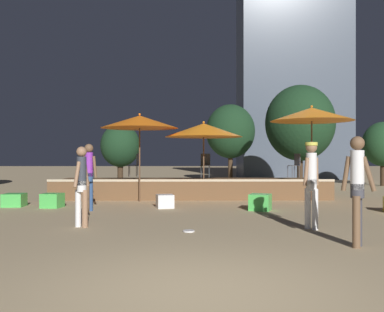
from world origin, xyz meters
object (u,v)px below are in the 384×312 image
object	(u,v)px
cube_seat_0	(260,202)
cube_seat_5	(165,201)
bistro_chair_2	(205,163)
frisbee_disc	(189,231)
cube_seat_1	(14,200)
person_0	(82,183)
bistro_chair_1	(135,163)
background_tree_2	(300,123)
patio_umbrella_0	(140,122)
person_2	(89,173)
cube_seat_4	(52,200)
person_1	(357,185)
patio_umbrella_2	(312,114)
person_3	(311,179)
background_tree_1	(383,144)
background_tree_3	(120,146)
bistro_chair_3	(87,163)
background_tree_0	(230,131)
patio_umbrella_1	(204,130)
bistro_chair_0	(296,163)

from	to	relation	value
cube_seat_0	cube_seat_5	size ratio (longest dim) A/B	1.27
bistro_chair_2	frisbee_disc	size ratio (longest dim) A/B	3.71
cube_seat_1	person_0	distance (m)	4.91
bistro_chair_1	background_tree_2	distance (m)	8.70
patio_umbrella_0	person_2	size ratio (longest dim) A/B	1.59
cube_seat_4	person_1	bearing A→B (deg)	-38.91
patio_umbrella_2	cube_seat_4	world-z (taller)	patio_umbrella_2
patio_umbrella_2	bistro_chair_1	bearing A→B (deg)	162.77
person_0	frisbee_disc	size ratio (longest dim) A/B	7.26
person_3	patio_umbrella_2	bearing A→B (deg)	-54.92
bistro_chair_1	patio_umbrella_0	bearing A→B (deg)	-5.01
background_tree_1	background_tree_3	size ratio (longest dim) A/B	1.06
person_0	person_1	world-z (taller)	person_1
background_tree_1	background_tree_3	world-z (taller)	background_tree_1
patio_umbrella_0	patio_umbrella_2	xyz separation A→B (m)	(5.94, 0.15, 0.28)
patio_umbrella_0	person_1	bearing A→B (deg)	-58.20
bistro_chair_1	bistro_chair_3	bearing A→B (deg)	-70.12
bistro_chair_1	background_tree_3	bearing A→B (deg)	-179.83
person_3	frisbee_disc	xyz separation A→B (m)	(-2.60, -0.28, -1.06)
bistro_chair_1	cube_seat_5	bearing A→B (deg)	3.29
patio_umbrella_0	cube_seat_1	xyz separation A→B (m)	(-3.69, -1.43, -2.52)
person_2	background_tree_3	xyz separation A→B (m)	(-0.59, 9.31, 1.00)
cube_seat_0	cube_seat_4	size ratio (longest dim) A/B	1.17
person_1	background_tree_0	bearing A→B (deg)	31.83
person_3	bistro_chair_2	size ratio (longest dim) A/B	2.07
background_tree_2	background_tree_3	size ratio (longest dim) A/B	1.59
cube_seat_5	bistro_chair_3	distance (m)	4.22
cube_seat_4	patio_umbrella_1	bearing A→B (deg)	25.33
cube_seat_1	bistro_chair_1	size ratio (longest dim) A/B	0.69
bistro_chair_0	frisbee_disc	xyz separation A→B (m)	(-4.02, -7.21, -1.27)
background_tree_3	background_tree_0	bearing A→B (deg)	39.85
person_3	background_tree_3	xyz separation A→B (m)	(-5.99, 12.30, 0.99)
cube_seat_1	patio_umbrella_1	bearing A→B (deg)	18.20
cube_seat_5	bistro_chair_0	size ratio (longest dim) A/B	0.65
cube_seat_1	background_tree_2	world-z (taller)	background_tree_2
patio_umbrella_2	frisbee_disc	distance (m)	7.96
patio_umbrella_0	person_2	distance (m)	3.28
patio_umbrella_0	background_tree_1	world-z (taller)	background_tree_1
patio_umbrella_2	cube_seat_5	distance (m)	6.04
patio_umbrella_2	cube_seat_0	bearing A→B (deg)	-131.05
cube_seat_5	background_tree_3	xyz separation A→B (m)	(-2.68, 8.54, 1.86)
patio_umbrella_0	cube_seat_4	size ratio (longest dim) A/B	4.77
cube_seat_5	patio_umbrella_0	bearing A→B (deg)	117.77
patio_umbrella_1	cube_seat_1	xyz separation A→B (m)	(-5.90, -1.94, -2.27)
person_2	frisbee_disc	size ratio (longest dim) A/B	7.80
person_2	background_tree_0	bearing A→B (deg)	-2.70
patio_umbrella_0	person_3	size ratio (longest dim) A/B	1.62
person_3	background_tree_2	world-z (taller)	background_tree_2
cube_seat_1	cube_seat_5	distance (m)	4.67
background_tree_1	background_tree_0	bearing A→B (deg)	150.31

